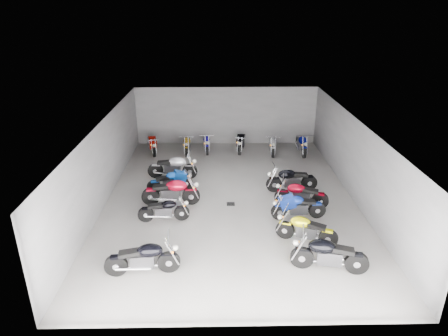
% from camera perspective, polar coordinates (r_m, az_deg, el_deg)
% --- Properties ---
extents(ground, '(14.00, 14.00, 0.00)m').
position_cam_1_polar(ground, '(16.42, 0.91, -4.37)').
color(ground, '#9F9C97').
rests_on(ground, ground).
extents(wall_back, '(10.00, 0.10, 3.20)m').
position_cam_1_polar(wall_back, '(22.41, 0.33, 7.46)').
color(wall_back, gray).
rests_on(wall_back, ground).
extents(wall_left, '(0.10, 14.00, 3.20)m').
position_cam_1_polar(wall_left, '(16.37, -16.83, 0.67)').
color(wall_left, gray).
rests_on(wall_left, ground).
extents(wall_right, '(0.10, 14.00, 3.20)m').
position_cam_1_polar(wall_right, '(16.69, 18.36, 0.91)').
color(wall_right, gray).
rests_on(wall_right, ground).
extents(ceiling, '(10.00, 14.00, 0.04)m').
position_cam_1_polar(ceiling, '(15.23, 0.98, 6.50)').
color(ceiling, black).
rests_on(ceiling, wall_back).
extents(drain_grate, '(0.32, 0.32, 0.01)m').
position_cam_1_polar(drain_grate, '(15.97, 0.97, -5.16)').
color(drain_grate, black).
rests_on(drain_grate, ground).
extents(motorcycle_left_a, '(2.21, 0.49, 0.97)m').
position_cam_1_polar(motorcycle_left_a, '(12.17, -11.46, -12.52)').
color(motorcycle_left_a, black).
rests_on(motorcycle_left_a, ground).
extents(motorcycle_left_c, '(1.89, 0.40, 0.83)m').
position_cam_1_polar(motorcycle_left_c, '(14.77, -8.52, -5.92)').
color(motorcycle_left_c, black).
rests_on(motorcycle_left_c, ground).
extents(motorcycle_left_d, '(2.30, 0.44, 1.01)m').
position_cam_1_polar(motorcycle_left_d, '(15.84, -7.51, -3.39)').
color(motorcycle_left_d, black).
rests_on(motorcycle_left_d, ground).
extents(motorcycle_left_e, '(1.93, 0.64, 0.86)m').
position_cam_1_polar(motorcycle_left_e, '(16.94, -7.63, -1.92)').
color(motorcycle_left_e, black).
rests_on(motorcycle_left_e, ground).
extents(motorcycle_left_f, '(2.27, 0.48, 1.00)m').
position_cam_1_polar(motorcycle_left_f, '(18.22, -7.28, 0.15)').
color(motorcycle_left_f, black).
rests_on(motorcycle_left_f, ground).
extents(motorcycle_right_a, '(2.27, 0.64, 1.01)m').
position_cam_1_polar(motorcycle_right_a, '(12.44, 14.71, -11.88)').
color(motorcycle_right_a, black).
rests_on(motorcycle_right_a, ground).
extents(motorcycle_right_b, '(1.97, 0.92, 0.91)m').
position_cam_1_polar(motorcycle_right_b, '(13.62, 11.60, -8.56)').
color(motorcycle_right_b, black).
rests_on(motorcycle_right_b, ground).
extents(motorcycle_right_c, '(2.05, 0.44, 0.90)m').
position_cam_1_polar(motorcycle_right_c, '(14.99, 10.51, -5.45)').
color(motorcycle_right_c, black).
rests_on(motorcycle_right_c, ground).
extents(motorcycle_right_d, '(2.09, 0.63, 0.93)m').
position_cam_1_polar(motorcycle_right_d, '(15.89, 10.91, -3.73)').
color(motorcycle_right_d, black).
rests_on(motorcycle_right_d, ground).
extents(motorcycle_right_e, '(2.21, 0.48, 0.97)m').
position_cam_1_polar(motorcycle_right_e, '(17.08, 9.58, -1.63)').
color(motorcycle_right_e, black).
rests_on(motorcycle_right_e, ground).
extents(motorcycle_back_a, '(0.69, 2.02, 0.91)m').
position_cam_1_polar(motorcycle_back_a, '(21.58, -10.25, 3.43)').
color(motorcycle_back_a, black).
rests_on(motorcycle_back_a, ground).
extents(motorcycle_back_b, '(0.40, 2.03, 0.89)m').
position_cam_1_polar(motorcycle_back_b, '(21.33, -5.27, 3.46)').
color(motorcycle_back_b, black).
rests_on(motorcycle_back_b, ground).
extents(motorcycle_back_c, '(0.43, 2.02, 0.89)m').
position_cam_1_polar(motorcycle_back_c, '(21.51, -2.51, 3.68)').
color(motorcycle_back_c, black).
rests_on(motorcycle_back_c, ground).
extents(motorcycle_back_d, '(0.56, 2.11, 0.93)m').
position_cam_1_polar(motorcycle_back_d, '(21.55, 2.52, 3.78)').
color(motorcycle_back_d, black).
rests_on(motorcycle_back_d, ground).
extents(motorcycle_back_e, '(0.45, 2.05, 0.90)m').
position_cam_1_polar(motorcycle_back_e, '(21.34, 6.96, 3.40)').
color(motorcycle_back_e, black).
rests_on(motorcycle_back_e, ground).
extents(motorcycle_back_f, '(0.42, 2.20, 0.97)m').
position_cam_1_polar(motorcycle_back_f, '(21.56, 11.01, 3.44)').
color(motorcycle_back_f, black).
rests_on(motorcycle_back_f, ground).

